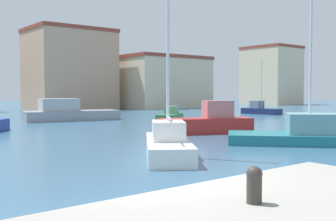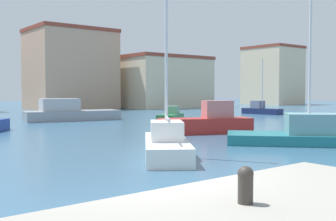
{
  "view_description": "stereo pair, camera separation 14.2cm",
  "coord_description": "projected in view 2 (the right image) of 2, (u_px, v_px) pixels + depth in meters",
  "views": [
    {
      "loc": [
        -4.41,
        -6.08,
        2.59
      ],
      "look_at": [
        13.59,
        16.67,
        1.19
      ],
      "focal_mm": 43.77,
      "sensor_mm": 36.0,
      "label": 1
    },
    {
      "loc": [
        -4.3,
        -6.17,
        2.59
      ],
      "look_at": [
        13.59,
        16.67,
        1.19
      ],
      "focal_mm": 43.77,
      "sensor_mm": 36.0,
      "label": 2
    }
  ],
  "objects": [
    {
      "name": "water",
      "position": [
        156.0,
        123.0,
        32.59
      ],
      "size": [
        160.0,
        160.0,
        0.0
      ],
      "primitive_type": "plane",
      "color": "#38607F",
      "rests_on": "ground"
    },
    {
      "name": "mooring_bollard",
      "position": [
        246.0,
        183.0,
        5.39
      ],
      "size": [
        0.21,
        0.21,
        0.5
      ],
      "color": "#38332D",
      "rests_on": "pier_quay"
    },
    {
      "name": "sailboat_white_inner_mooring",
      "position": [
        166.0,
        143.0,
        16.07
      ],
      "size": [
        4.55,
        5.57,
        8.28
      ],
      "color": "white",
      "rests_on": "water"
    },
    {
      "name": "motorboat_grey_distant_east",
      "position": [
        69.0,
        113.0,
        35.57
      ],
      "size": [
        8.37,
        4.02,
        1.92
      ],
      "color": "gray",
      "rests_on": "water"
    },
    {
      "name": "motorboat_green_behind_lamppost",
      "position": [
        171.0,
        115.0,
        36.55
      ],
      "size": [
        4.36,
        3.84,
        1.22
      ],
      "color": "#28703D",
      "rests_on": "water"
    },
    {
      "name": "sailboat_teal_far_right",
      "position": [
        311.0,
        133.0,
        19.81
      ],
      "size": [
        7.2,
        7.45,
        10.67
      ],
      "color": "#1E707A",
      "rests_on": "water"
    },
    {
      "name": "motorboat_red_distant_north",
      "position": [
        207.0,
        123.0,
        24.91
      ],
      "size": [
        5.87,
        3.79,
        2.0
      ],
      "color": "#B22823",
      "rests_on": "water"
    },
    {
      "name": "sailboat_navy_mid_harbor",
      "position": [
        261.0,
        109.0,
        45.63
      ],
      "size": [
        1.94,
        4.63,
        6.15
      ],
      "color": "#19234C",
      "rests_on": "water"
    },
    {
      "name": "warehouse_block",
      "position": [
        71.0,
        69.0,
        58.42
      ],
      "size": [
        11.25,
        9.23,
        11.33
      ],
      "color": "tan",
      "rests_on": "ground"
    },
    {
      "name": "yacht_club",
      "position": [
        165.0,
        82.0,
        63.42
      ],
      "size": [
        13.4,
        8.75,
        7.92
      ],
      "color": "beige",
      "rests_on": "ground"
    },
    {
      "name": "harbor_office",
      "position": [
        272.0,
        75.0,
        78.38
      ],
      "size": [
        8.19,
        9.29,
        11.03
      ],
      "color": "beige",
      "rests_on": "ground"
    }
  ]
}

